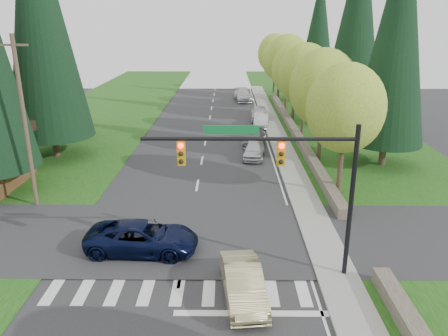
{
  "coord_description": "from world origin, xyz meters",
  "views": [
    {
      "loc": [
        2.06,
        -12.24,
        10.65
      ],
      "look_at": [
        1.86,
        10.92,
        2.8
      ],
      "focal_mm": 35.0,
      "sensor_mm": 36.0,
      "label": 1
    }
  ],
  "objects_px": {
    "suv_navy": "(142,238)",
    "parked_car_a": "(254,150)",
    "parked_car_c": "(261,120)",
    "sedan_champagne": "(243,283)",
    "parked_car_b": "(254,137)",
    "parked_car_d": "(259,113)",
    "parked_car_e": "(243,95)"
  },
  "relations": [
    {
      "from": "sedan_champagne",
      "to": "parked_car_a",
      "type": "relative_size",
      "value": 1.09
    },
    {
      "from": "suv_navy",
      "to": "parked_car_c",
      "type": "relative_size",
      "value": 1.3
    },
    {
      "from": "parked_car_c",
      "to": "parked_car_e",
      "type": "height_order",
      "value": "parked_car_e"
    },
    {
      "from": "suv_navy",
      "to": "parked_car_a",
      "type": "xyz_separation_m",
      "value": [
        6.23,
        15.24,
        -0.07
      ]
    },
    {
      "from": "parked_car_b",
      "to": "parked_car_c",
      "type": "distance_m",
      "value": 7.01
    },
    {
      "from": "parked_car_e",
      "to": "suv_navy",
      "type": "bearing_deg",
      "value": -104.92
    },
    {
      "from": "suv_navy",
      "to": "parked_car_a",
      "type": "relative_size",
      "value": 1.36
    },
    {
      "from": "parked_car_c",
      "to": "parked_car_b",
      "type": "bearing_deg",
      "value": -92.95
    },
    {
      "from": "parked_car_d",
      "to": "parked_car_e",
      "type": "relative_size",
      "value": 0.87
    },
    {
      "from": "parked_car_a",
      "to": "parked_car_b",
      "type": "distance_m",
      "value": 4.16
    },
    {
      "from": "sedan_champagne",
      "to": "suv_navy",
      "type": "relative_size",
      "value": 0.8
    },
    {
      "from": "parked_car_b",
      "to": "parked_car_c",
      "type": "height_order",
      "value": "parked_car_c"
    },
    {
      "from": "parked_car_b",
      "to": "sedan_champagne",
      "type": "bearing_deg",
      "value": -86.43
    },
    {
      "from": "parked_car_d",
      "to": "sedan_champagne",
      "type": "bearing_deg",
      "value": -92.88
    },
    {
      "from": "sedan_champagne",
      "to": "parked_car_a",
      "type": "distance_m",
      "value": 19.02
    },
    {
      "from": "parked_car_a",
      "to": "parked_car_b",
      "type": "height_order",
      "value": "parked_car_a"
    },
    {
      "from": "parked_car_b",
      "to": "parked_car_c",
      "type": "relative_size",
      "value": 1.08
    },
    {
      "from": "sedan_champagne",
      "to": "parked_car_e",
      "type": "height_order",
      "value": "parked_car_e"
    },
    {
      "from": "parked_car_a",
      "to": "parked_car_c",
      "type": "xyz_separation_m",
      "value": [
        1.4,
        11.07,
        0.01
      ]
    },
    {
      "from": "parked_car_a",
      "to": "parked_car_d",
      "type": "height_order",
      "value": "parked_car_d"
    },
    {
      "from": "sedan_champagne",
      "to": "parked_car_b",
      "type": "xyz_separation_m",
      "value": [
        1.77,
        23.11,
        -0.06
      ]
    },
    {
      "from": "sedan_champagne",
      "to": "parked_car_b",
      "type": "bearing_deg",
      "value": 79.13
    },
    {
      "from": "parked_car_a",
      "to": "parked_car_c",
      "type": "distance_m",
      "value": 11.16
    },
    {
      "from": "parked_car_d",
      "to": "parked_car_c",
      "type": "bearing_deg",
      "value": -87.88
    },
    {
      "from": "suv_navy",
      "to": "parked_car_b",
      "type": "height_order",
      "value": "suv_navy"
    },
    {
      "from": "parked_car_c",
      "to": "parked_car_a",
      "type": "bearing_deg",
      "value": -90.83
    },
    {
      "from": "parked_car_a",
      "to": "parked_car_d",
      "type": "relative_size",
      "value": 0.85
    },
    {
      "from": "parked_car_c",
      "to": "parked_car_d",
      "type": "relative_size",
      "value": 0.9
    },
    {
      "from": "parked_car_a",
      "to": "parked_car_c",
      "type": "relative_size",
      "value": 0.95
    },
    {
      "from": "sedan_champagne",
      "to": "parked_car_d",
      "type": "height_order",
      "value": "parked_car_d"
    },
    {
      "from": "parked_car_b",
      "to": "parked_car_e",
      "type": "bearing_deg",
      "value": 98.62
    },
    {
      "from": "parked_car_b",
      "to": "parked_car_d",
      "type": "xyz_separation_m",
      "value": [
        1.14,
        10.09,
        0.14
      ]
    }
  ]
}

